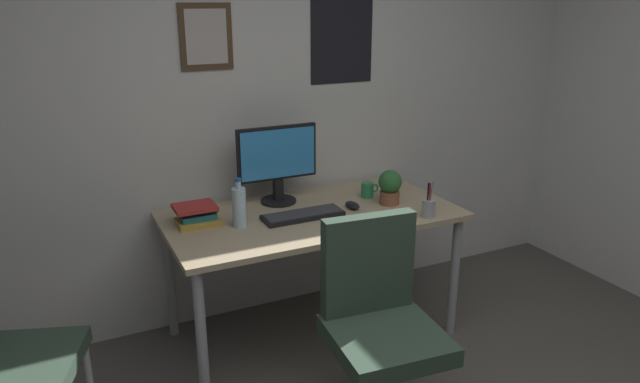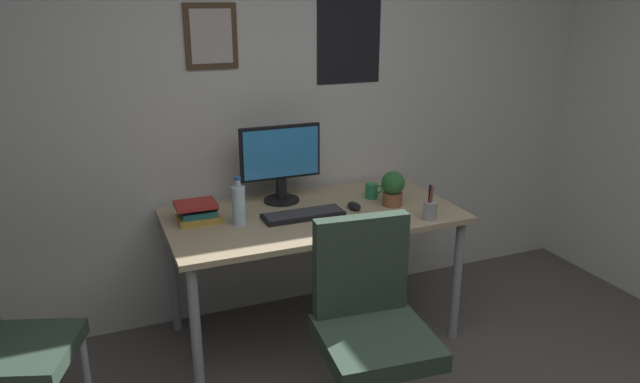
% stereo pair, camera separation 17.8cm
% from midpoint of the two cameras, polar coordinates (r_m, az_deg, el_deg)
% --- Properties ---
extents(wall_back, '(4.40, 0.10, 2.60)m').
position_cam_midpoint_polar(wall_back, '(3.40, -6.28, 9.33)').
color(wall_back, silver).
rests_on(wall_back, ground_plane).
extents(desk, '(1.55, 0.80, 0.74)m').
position_cam_midpoint_polar(desk, '(3.15, -2.42, -3.37)').
color(desk, tan).
rests_on(desk, ground_plane).
extents(office_chair, '(0.56, 0.57, 0.95)m').
position_cam_midpoint_polar(office_chair, '(2.57, 3.76, -12.15)').
color(office_chair, '#334738').
rests_on(office_chair, ground_plane).
extents(side_chair, '(0.54, 0.54, 0.88)m').
position_cam_midpoint_polar(side_chair, '(2.74, -30.28, -13.41)').
color(side_chair, '#334738').
rests_on(side_chair, ground_plane).
extents(monitor, '(0.46, 0.20, 0.43)m').
position_cam_midpoint_polar(monitor, '(3.23, -5.77, 2.97)').
color(monitor, black).
rests_on(monitor, desk).
extents(keyboard, '(0.43, 0.15, 0.03)m').
position_cam_midpoint_polar(keyboard, '(3.06, -3.35, -2.33)').
color(keyboard, black).
rests_on(keyboard, desk).
extents(computer_mouse, '(0.06, 0.11, 0.04)m').
position_cam_midpoint_polar(computer_mouse, '(3.18, 1.58, -1.37)').
color(computer_mouse, black).
rests_on(computer_mouse, desk).
extents(water_bottle, '(0.07, 0.07, 0.25)m').
position_cam_midpoint_polar(water_bottle, '(2.94, -9.63, -1.46)').
color(water_bottle, silver).
rests_on(water_bottle, desk).
extents(coffee_mug_near, '(0.11, 0.07, 0.09)m').
position_cam_midpoint_polar(coffee_mug_near, '(3.36, 3.20, 0.16)').
color(coffee_mug_near, '#2D8C59').
rests_on(coffee_mug_near, desk).
extents(potted_plant, '(0.13, 0.13, 0.20)m').
position_cam_midpoint_polar(potted_plant, '(3.24, 5.29, 0.53)').
color(potted_plant, brown).
rests_on(potted_plant, desk).
extents(pen_cup, '(0.07, 0.07, 0.20)m').
position_cam_midpoint_polar(pen_cup, '(3.08, 8.98, -1.56)').
color(pen_cup, '#9EA0A5').
rests_on(pen_cup, desk).
extents(book_stack_left, '(0.22, 0.18, 0.10)m').
position_cam_midpoint_polar(book_stack_left, '(3.04, -13.64, -2.20)').
color(book_stack_left, gold).
rests_on(book_stack_left, desk).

